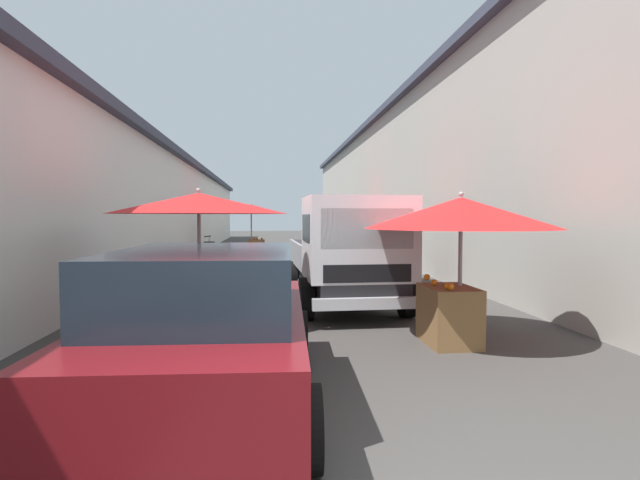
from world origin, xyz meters
name	(u,v)px	position (x,y,z in m)	size (l,w,h in m)	color
ground	(291,272)	(13.50, 0.00, 0.00)	(90.00, 90.00, 0.00)	#3D3A38
building_left_whitewash	(69,207)	(15.75, 7.43, 2.06)	(49.80, 7.50, 4.10)	silver
building_right_concrete	(490,181)	(15.75, -7.43, 3.05)	(49.80, 7.50, 6.08)	#A39E93
fruit_stall_far_left	(345,213)	(19.48, -2.62, 1.91)	(2.34, 2.34, 2.42)	#9E9EA3
fruit_stall_near_right	(199,221)	(6.08, 1.79, 1.68)	(2.82, 2.82, 2.20)	#9E9EA3
fruit_stall_far_right	(459,226)	(4.67, -1.93, 1.61)	(2.68, 2.68, 2.09)	#9E9EA3
fruit_stall_near_left	(359,219)	(10.59, -1.61, 1.67)	(2.72, 2.72, 2.11)	#9E9EA3
fruit_stall_mid_lane	(252,215)	(19.38, 1.39, 1.81)	(2.43, 2.43, 2.33)	#9E9EA3
hatchback_car	(209,325)	(2.66, 1.25, 0.74)	(3.97, 2.05, 1.45)	#600F14
delivery_truck	(350,255)	(7.05, -0.78, 1.04)	(4.97, 2.09, 2.08)	black
vendor_by_crates	(360,241)	(13.99, -2.26, 0.93)	(0.60, 0.37, 1.62)	#232328
parked_scooter	(204,259)	(13.54, 2.68, 0.45)	(1.67, 0.55, 1.14)	black
plastic_stool	(260,260)	(14.40, 0.97, 0.33)	(0.30, 0.30, 0.43)	#194CB2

